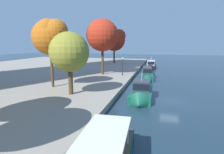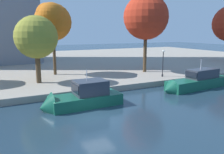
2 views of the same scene
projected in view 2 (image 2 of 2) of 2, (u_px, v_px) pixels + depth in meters
name	position (u px, v px, depth m)	size (l,w,h in m)	color
ground_plane	(98.00, 119.00, 19.53)	(220.00, 220.00, 0.00)	#1E3342
dock_promenade	(35.00, 64.00, 49.93)	(120.00, 55.00, 0.73)	gray
motor_yacht_2	(80.00, 99.00, 22.71)	(8.09, 3.06, 4.65)	#14513D
motor_yacht_3	(196.00, 83.00, 29.96)	(11.04, 3.22, 4.48)	#14513D
lamp_post	(163.00, 61.00, 33.75)	(0.35, 0.35, 3.94)	black
tree_1	(37.00, 37.00, 29.03)	(5.39, 5.39, 8.56)	#4C3823
tree_4	(52.00, 20.00, 33.81)	(5.55, 5.97, 10.71)	#4C3823
tree_5	(145.00, 17.00, 36.60)	(7.16, 7.16, 12.39)	#4C3823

